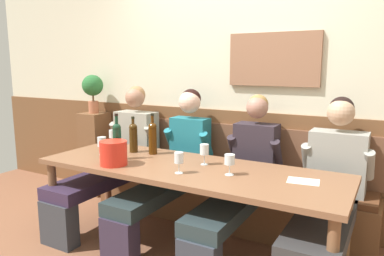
{
  "coord_description": "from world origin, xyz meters",
  "views": [
    {
      "loc": [
        1.38,
        -2.22,
        1.51
      ],
      "look_at": [
        -0.12,
        0.45,
        0.98
      ],
      "focal_mm": 34.02,
      "sensor_mm": 36.0,
      "label": 1
    }
  ],
  "objects_px": {
    "wall_bench": "(222,195)",
    "wine_glass_by_bottle": "(179,159)",
    "dining_table": "(187,175)",
    "potted_plant": "(93,88)",
    "person_right_seat": "(241,177)",
    "person_left_seat": "(329,190)",
    "wine_glass_center_front": "(102,143)",
    "person_center_left_seat": "(171,164)",
    "wine_glass_mid_right": "(113,135)",
    "wine_glass_right_end": "(230,161)",
    "wine_bottle_green_tall": "(133,137)",
    "wine_bottle_amber_mid": "(117,140)",
    "wine_bottle_clear_water": "(153,137)",
    "wine_glass_center_rear": "(204,150)",
    "ice_bucket": "(113,153)",
    "person_center_right_seat": "(116,155)"
  },
  "relations": [
    {
      "from": "wall_bench",
      "to": "wine_glass_by_bottle",
      "type": "bearing_deg",
      "value": -87.26
    },
    {
      "from": "dining_table",
      "to": "potted_plant",
      "type": "xyz_separation_m",
      "value": [
        -1.66,
        0.72,
        0.59
      ]
    },
    {
      "from": "person_right_seat",
      "to": "potted_plant",
      "type": "relative_size",
      "value": 2.86
    },
    {
      "from": "person_left_seat",
      "to": "wine_glass_center_front",
      "type": "bearing_deg",
      "value": -169.06
    },
    {
      "from": "person_center_left_seat",
      "to": "wine_glass_mid_right",
      "type": "height_order",
      "value": "person_center_left_seat"
    },
    {
      "from": "wine_glass_right_end",
      "to": "potted_plant",
      "type": "height_order",
      "value": "potted_plant"
    },
    {
      "from": "person_center_left_seat",
      "to": "wine_glass_right_end",
      "type": "bearing_deg",
      "value": -26.01
    },
    {
      "from": "wine_bottle_green_tall",
      "to": "wine_glass_mid_right",
      "type": "xyz_separation_m",
      "value": [
        -0.37,
        0.14,
        -0.04
      ]
    },
    {
      "from": "person_right_seat",
      "to": "wine_glass_by_bottle",
      "type": "relative_size",
      "value": 8.0
    },
    {
      "from": "wine_bottle_amber_mid",
      "to": "wine_glass_center_front",
      "type": "bearing_deg",
      "value": 165.35
    },
    {
      "from": "wine_bottle_amber_mid",
      "to": "wine_glass_mid_right",
      "type": "xyz_separation_m",
      "value": [
        -0.42,
        0.42,
        -0.07
      ]
    },
    {
      "from": "person_right_seat",
      "to": "wine_glass_by_bottle",
      "type": "bearing_deg",
      "value": -120.11
    },
    {
      "from": "dining_table",
      "to": "wine_glass_mid_right",
      "type": "height_order",
      "value": "wine_glass_mid_right"
    },
    {
      "from": "wall_bench",
      "to": "wine_glass_by_bottle",
      "type": "relative_size",
      "value": 17.35
    },
    {
      "from": "wine_glass_center_front",
      "to": "person_center_left_seat",
      "type": "bearing_deg",
      "value": 35.39
    },
    {
      "from": "wine_bottle_clear_water",
      "to": "wine_glass_by_bottle",
      "type": "relative_size",
      "value": 2.32
    },
    {
      "from": "person_center_left_seat",
      "to": "wine_glass_right_end",
      "type": "distance_m",
      "value": 0.84
    },
    {
      "from": "wine_bottle_clear_water",
      "to": "person_center_left_seat",
      "type": "bearing_deg",
      "value": 43.61
    },
    {
      "from": "dining_table",
      "to": "wine_bottle_clear_water",
      "type": "height_order",
      "value": "wine_bottle_clear_water"
    },
    {
      "from": "wall_bench",
      "to": "wine_glass_center_rear",
      "type": "xyz_separation_m",
      "value": [
        0.1,
        -0.57,
        0.56
      ]
    },
    {
      "from": "potted_plant",
      "to": "ice_bucket",
      "type": "bearing_deg",
      "value": -40.16
    },
    {
      "from": "person_center_left_seat",
      "to": "potted_plant",
      "type": "distance_m",
      "value": 1.51
    },
    {
      "from": "wine_bottle_clear_water",
      "to": "wine_glass_mid_right",
      "type": "relative_size",
      "value": 2.43
    },
    {
      "from": "wine_bottle_green_tall",
      "to": "wine_glass_center_front",
      "type": "relative_size",
      "value": 2.06
    },
    {
      "from": "dining_table",
      "to": "person_left_seat",
      "type": "height_order",
      "value": "person_left_seat"
    },
    {
      "from": "person_center_left_seat",
      "to": "potted_plant",
      "type": "height_order",
      "value": "potted_plant"
    },
    {
      "from": "person_center_right_seat",
      "to": "wine_glass_center_rear",
      "type": "xyz_separation_m",
      "value": [
        1.1,
        -0.22,
        0.22
      ]
    },
    {
      "from": "wine_glass_mid_right",
      "to": "potted_plant",
      "type": "height_order",
      "value": "potted_plant"
    },
    {
      "from": "wine_glass_right_end",
      "to": "person_center_left_seat",
      "type": "bearing_deg",
      "value": 153.99
    },
    {
      "from": "ice_bucket",
      "to": "wine_bottle_green_tall",
      "type": "xyz_separation_m",
      "value": [
        -0.13,
        0.42,
        0.05
      ]
    },
    {
      "from": "person_right_seat",
      "to": "wine_bottle_clear_water",
      "type": "bearing_deg",
      "value": -171.97
    },
    {
      "from": "person_center_right_seat",
      "to": "wine_bottle_green_tall",
      "type": "relative_size",
      "value": 3.98
    },
    {
      "from": "person_right_seat",
      "to": "ice_bucket",
      "type": "distance_m",
      "value": 1.05
    },
    {
      "from": "wine_glass_mid_right",
      "to": "wine_glass_center_rear",
      "type": "bearing_deg",
      "value": -10.29
    },
    {
      "from": "wine_glass_center_rear",
      "to": "wine_glass_mid_right",
      "type": "height_order",
      "value": "wine_glass_center_rear"
    },
    {
      "from": "wall_bench",
      "to": "wine_bottle_clear_water",
      "type": "relative_size",
      "value": 7.49
    },
    {
      "from": "wine_glass_mid_right",
      "to": "wine_glass_center_front",
      "type": "xyz_separation_m",
      "value": [
        0.19,
        -0.36,
        0.01
      ]
    },
    {
      "from": "wine_glass_center_rear",
      "to": "potted_plant",
      "type": "bearing_deg",
      "value": 161.07
    },
    {
      "from": "person_left_seat",
      "to": "wine_bottle_amber_mid",
      "type": "relative_size",
      "value": 3.27
    },
    {
      "from": "wall_bench",
      "to": "wine_bottle_amber_mid",
      "type": "bearing_deg",
      "value": -128.17
    },
    {
      "from": "person_center_left_seat",
      "to": "wine_glass_mid_right",
      "type": "bearing_deg",
      "value": 179.59
    },
    {
      "from": "person_right_seat",
      "to": "wine_bottle_clear_water",
      "type": "xyz_separation_m",
      "value": [
        -0.79,
        -0.11,
        0.28
      ]
    },
    {
      "from": "person_right_seat",
      "to": "wine_glass_mid_right",
      "type": "height_order",
      "value": "person_right_seat"
    },
    {
      "from": "person_center_right_seat",
      "to": "wine_glass_mid_right",
      "type": "distance_m",
      "value": 0.21
    },
    {
      "from": "person_center_left_seat",
      "to": "ice_bucket",
      "type": "bearing_deg",
      "value": -107.91
    },
    {
      "from": "person_center_right_seat",
      "to": "dining_table",
      "type": "bearing_deg",
      "value": -18.07
    },
    {
      "from": "person_right_seat",
      "to": "wine_glass_center_front",
      "type": "distance_m",
      "value": 1.24
    },
    {
      "from": "wall_bench",
      "to": "wine_glass_center_front",
      "type": "relative_size",
      "value": 17.22
    },
    {
      "from": "person_left_seat",
      "to": "wine_bottle_amber_mid",
      "type": "distance_m",
      "value": 1.7
    },
    {
      "from": "wine_glass_mid_right",
      "to": "wine_glass_by_bottle",
      "type": "bearing_deg",
      "value": -25.03
    }
  ]
}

